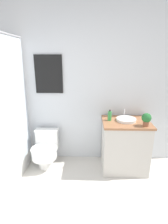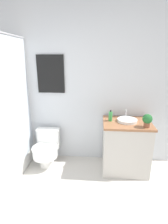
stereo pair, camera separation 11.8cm
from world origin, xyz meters
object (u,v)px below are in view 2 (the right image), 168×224
object	(u,v)px
sink	(127,120)
soap_bottle	(110,116)
potted_plant	(147,120)
toilet	(47,148)

from	to	relation	value
sink	soap_bottle	distance (m)	0.25
potted_plant	toilet	bearing A→B (deg)	172.29
toilet	potted_plant	distance (m)	1.61
sink	soap_bottle	size ratio (longest dim) A/B	1.95
toilet	sink	size ratio (longest dim) A/B	1.76
toilet	sink	bearing A→B (deg)	-0.11
toilet	sink	world-z (taller)	sink
toilet	soap_bottle	size ratio (longest dim) A/B	3.45
toilet	potted_plant	bearing A→B (deg)	-7.71
toilet	sink	distance (m)	1.35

